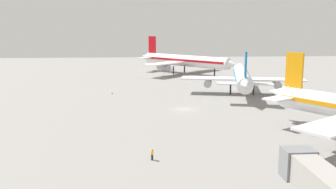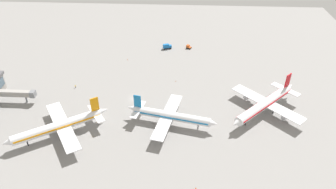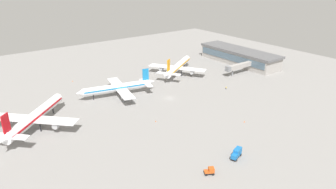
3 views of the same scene
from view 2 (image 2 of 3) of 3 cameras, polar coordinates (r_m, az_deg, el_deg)
The scene contains 11 objects.
ground at distance 161.43m, azimuth -6.22°, elevation -0.80°, with size 288.00×288.00×0.00m, color gray.
airplane_at_gate at distance 142.02m, azimuth 0.43°, elevation -3.88°, with size 34.15×41.96×12.89m.
airplane_taxiing at distance 155.47m, azimuth 17.25°, elevation -1.57°, with size 36.93×37.30×14.38m.
airplane_distant at distance 144.01m, azimuth -19.14°, elevation -5.40°, with size 33.72×40.06×13.85m.
catering_truck at distance 208.58m, azimuth -0.19°, elevation 8.72°, with size 3.68×5.91×3.30m.
baggage_tug at distance 209.76m, azimuth 3.73°, elevation 8.64°, with size 3.42×3.73×2.30m.
ground_crew_worker at distance 175.70m, azimuth -16.45°, elevation 1.41°, with size 0.38×0.58×1.67m.
jet_bridge at distance 173.38m, azimuth -26.26°, elevation 0.18°, with size 3.13×23.29×6.74m.
safety_cone_near_gate at distance 119.66m, azimuth 5.06°, elevation -16.54°, with size 0.44×0.44×0.60m, color #EA590C.
safety_cone_mid_apron at distance 174.19m, azimuth 1.41°, elevation 2.47°, with size 0.44×0.44×0.60m, color #EA590C.
safety_cone_far_side at distance 197.28m, azimuth -7.36°, elevation 6.34°, with size 0.44×0.44×0.60m, color #EA590C.
Camera 2 is at (129.23, 24.71, 93.54)m, focal length 33.62 mm.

